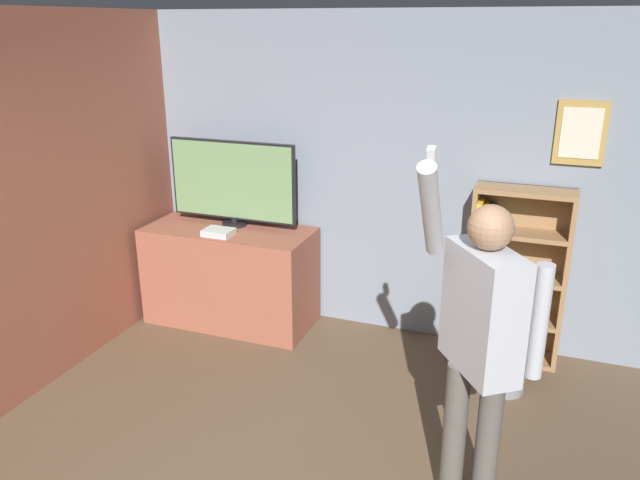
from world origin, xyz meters
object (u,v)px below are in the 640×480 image
at_px(television, 233,182).
at_px(game_console, 219,232).
at_px(bookshelf, 508,276).
at_px(waste_bin, 505,370).
at_px(person, 481,333).

xyz_separation_m(television, game_console, (0.00, -0.30, -0.37)).
height_order(bookshelf, waste_bin, bookshelf).
distance_m(television, waste_bin, 2.72).
xyz_separation_m(television, bookshelf, (2.37, 0.10, -0.58)).
distance_m(game_console, person, 2.74).
bearing_deg(waste_bin, game_console, 176.83).
height_order(television, person, person).
distance_m(television, bookshelf, 2.44).
height_order(television, game_console, television).
distance_m(bookshelf, person, 1.87).
xyz_separation_m(person, waste_bin, (0.10, 1.29, -0.93)).
bearing_deg(television, waste_bin, -10.00).
bearing_deg(game_console, person, -31.45).
bearing_deg(person, television, -162.72).
xyz_separation_m(television, person, (2.34, -1.72, -0.19)).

